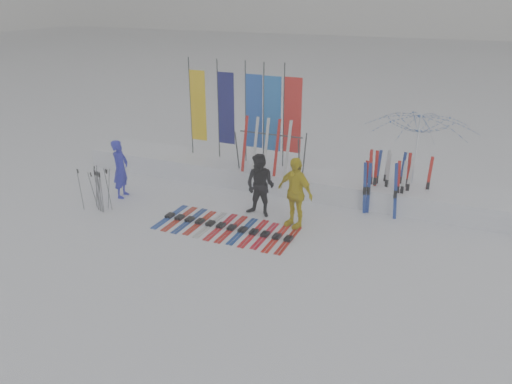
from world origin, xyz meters
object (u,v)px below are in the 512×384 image
at_px(person_blue, 121,169).
at_px(ski_row, 226,227).
at_px(ski_rack, 271,147).
at_px(person_black, 260,186).
at_px(tent_canopy, 416,158).
at_px(person_yellow, 295,192).

height_order(person_blue, ski_row, person_blue).
xyz_separation_m(ski_row, ski_rack, (0.04, 2.96, 1.35)).
distance_m(person_blue, person_black, 4.34).
distance_m(person_blue, ski_rack, 4.50).
distance_m(tent_canopy, ski_row, 5.71).
bearing_deg(tent_canopy, person_black, -145.61).
height_order(person_yellow, ski_row, person_yellow).
distance_m(tent_canopy, ski_rack, 4.21).
distance_m(person_blue, tent_canopy, 8.56).
xyz_separation_m(person_black, tent_canopy, (3.70, 2.54, 0.50)).
relative_size(person_blue, tent_canopy, 0.57).
distance_m(person_black, tent_canopy, 4.52).
relative_size(person_yellow, tent_canopy, 0.62).
distance_m(person_yellow, ski_rack, 2.64).
relative_size(person_blue, person_black, 1.00).
bearing_deg(person_yellow, person_blue, -157.11).
bearing_deg(tent_canopy, person_yellow, -133.42).
bearing_deg(ski_row, person_yellow, 28.45).
height_order(tent_canopy, ski_row, tent_canopy).
height_order(tent_canopy, ski_rack, tent_canopy).
bearing_deg(ski_row, person_blue, 169.52).
relative_size(person_black, tent_canopy, 0.57).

